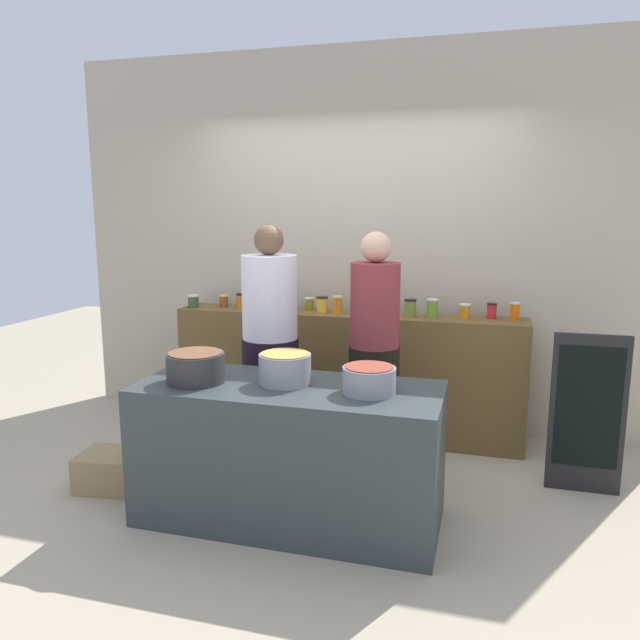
{
  "coord_description": "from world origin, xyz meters",
  "views": [
    {
      "loc": [
        1.05,
        -3.39,
        1.77
      ],
      "look_at": [
        0.0,
        0.35,
        1.05
      ],
      "focal_mm": 34.2,
      "sensor_mm": 36.0,
      "label": 1
    }
  ],
  "objects": [
    {
      "name": "display_shelf",
      "position": [
        0.0,
        1.1,
        0.48
      ],
      "size": [
        2.7,
        0.36,
        0.97
      ],
      "primitive_type": "cube",
      "color": "brown",
      "rests_on": "ground"
    },
    {
      "name": "preserve_jar_12",
      "position": [
        0.89,
        1.09,
        1.03
      ],
      "size": [
        0.08,
        0.08,
        0.11
      ],
      "color": "orange",
      "rests_on": "display_shelf"
    },
    {
      "name": "cooking_pot_right",
      "position": [
        0.46,
        -0.31,
        0.87
      ],
      "size": [
        0.28,
        0.28,
        0.15
      ],
      "color": "gray",
      "rests_on": "prep_table"
    },
    {
      "name": "preserve_jar_8",
      "position": [
        0.15,
        1.13,
        1.03
      ],
      "size": [
        0.07,
        0.07,
        0.11
      ],
      "color": "#244321",
      "rests_on": "display_shelf"
    },
    {
      "name": "preserve_jar_1",
      "position": [
        -1.03,
        1.12,
        1.02
      ],
      "size": [
        0.07,
        0.07,
        0.1
      ],
      "color": "brown",
      "rests_on": "display_shelf"
    },
    {
      "name": "preserve_jar_7",
      "position": [
        -0.07,
        1.08,
        1.04
      ],
      "size": [
        0.08,
        0.08,
        0.13
      ],
      "color": "orange",
      "rests_on": "display_shelf"
    },
    {
      "name": "preserve_jar_6",
      "position": [
        -0.2,
        1.11,
        1.03
      ],
      "size": [
        0.09,
        0.09,
        0.12
      ],
      "color": "yellow",
      "rests_on": "display_shelf"
    },
    {
      "name": "cook_with_tongs",
      "position": [
        -0.35,
        0.36,
        0.75
      ],
      "size": [
        0.38,
        0.38,
        1.66
      ],
      "color": "black",
      "rests_on": "ground"
    },
    {
      "name": "preserve_jar_5",
      "position": [
        -0.32,
        1.17,
        1.02
      ],
      "size": [
        0.08,
        0.08,
        0.1
      ],
      "color": "olive",
      "rests_on": "display_shelf"
    },
    {
      "name": "preserve_jar_10",
      "position": [
        0.49,
        1.07,
        1.04
      ],
      "size": [
        0.09,
        0.09,
        0.13
      ],
      "color": "olive",
      "rests_on": "display_shelf"
    },
    {
      "name": "preserve_jar_14",
      "position": [
        1.23,
        1.14,
        1.03
      ],
      "size": [
        0.07,
        0.07,
        0.13
      ],
      "color": "#DE5E09",
      "rests_on": "display_shelf"
    },
    {
      "name": "preserve_jar_13",
      "position": [
        1.07,
        1.16,
        1.03
      ],
      "size": [
        0.07,
        0.07,
        0.11
      ],
      "color": "red",
      "rests_on": "display_shelf"
    },
    {
      "name": "chalkboard_sign",
      "position": [
        1.67,
        0.53,
        0.51
      ],
      "size": [
        0.44,
        0.05,
        1.01
      ],
      "color": "black",
      "rests_on": "ground"
    },
    {
      "name": "cooking_pot_left",
      "position": [
        -0.53,
        -0.37,
        0.88
      ],
      "size": [
        0.33,
        0.33,
        0.17
      ],
      "color": "#2D2D2D",
      "rests_on": "prep_table"
    },
    {
      "name": "cooking_pot_center",
      "position": [
        -0.03,
        -0.27,
        0.88
      ],
      "size": [
        0.29,
        0.29,
        0.18
      ],
      "color": "gray",
      "rests_on": "prep_table"
    },
    {
      "name": "cook_in_cap",
      "position": [
        0.35,
        0.4,
        0.74
      ],
      "size": [
        0.33,
        0.33,
        1.62
      ],
      "color": "black",
      "rests_on": "ground"
    },
    {
      "name": "bread_crate",
      "position": [
        -1.23,
        -0.23,
        0.11
      ],
      "size": [
        0.42,
        0.36,
        0.23
      ],
      "primitive_type": "cube",
      "rotation": [
        0.0,
        0.0,
        0.11
      ],
      "color": "#93794F",
      "rests_on": "ground"
    },
    {
      "name": "prep_table",
      "position": [
        0.0,
        -0.3,
        0.4
      ],
      "size": [
        1.7,
        0.7,
        0.8
      ],
      "primitive_type": "cube",
      "color": "#30393B",
      "rests_on": "ground"
    },
    {
      "name": "preserve_jar_4",
      "position": [
        -0.48,
        1.06,
        1.03
      ],
      "size": [
        0.08,
        0.08,
        0.12
      ],
      "color": "red",
      "rests_on": "display_shelf"
    },
    {
      "name": "preserve_jar_3",
      "position": [
        -0.61,
        1.08,
        1.03
      ],
      "size": [
        0.09,
        0.09,
        0.13
      ],
      "color": "#CE6621",
      "rests_on": "display_shelf"
    },
    {
      "name": "ground",
      "position": [
        0.0,
        0.0,
        0.0
      ],
      "size": [
        12.0,
        12.0,
        0.0
      ],
      "primitive_type": "plane",
      "color": "tan"
    },
    {
      "name": "storefront_wall",
      "position": [
        0.0,
        1.45,
        1.5
      ],
      "size": [
        4.8,
        0.12,
        3.0
      ],
      "primitive_type": "cube",
      "color": "#B9AB92",
      "rests_on": "ground"
    },
    {
      "name": "preserve_jar_9",
      "position": [
        0.26,
        1.07,
        1.03
      ],
      "size": [
        0.08,
        0.08,
        0.12
      ],
      "color": "#4D124E",
      "rests_on": "display_shelf"
    },
    {
      "name": "preserve_jar_11",
      "position": [
        0.65,
        1.05,
        1.04
      ],
      "size": [
        0.08,
        0.08,
        0.14
      ],
      "color": "olive",
      "rests_on": "display_shelf"
    },
    {
      "name": "preserve_jar_0",
      "position": [
        -1.26,
        1.03,
        1.02
      ],
      "size": [
        0.09,
        0.09,
        0.1
      ],
      "color": "#364D31",
      "rests_on": "display_shelf"
    },
    {
      "name": "preserve_jar_2",
      "position": [
        -0.88,
        1.11,
        1.03
      ],
      "size": [
        0.07,
        0.07,
        0.12
      ],
      "color": "#CB6512",
      "rests_on": "display_shelf"
    }
  ]
}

